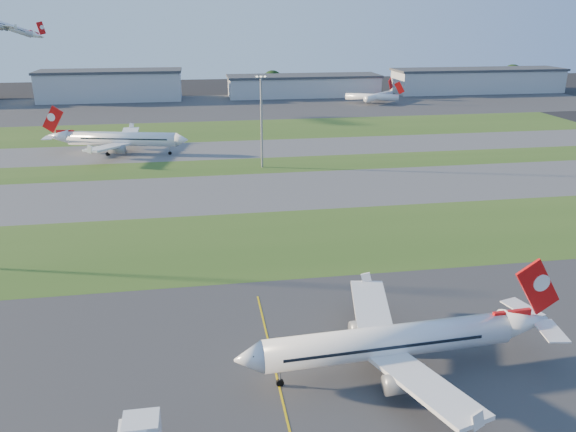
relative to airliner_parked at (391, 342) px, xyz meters
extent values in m
cube|color=#30521B|center=(-18.66, 43.76, -4.14)|extent=(300.00, 34.00, 0.01)
cube|color=#515154|center=(-18.66, 76.76, -4.14)|extent=(300.00, 32.00, 0.01)
cube|color=#30521B|center=(-18.66, 101.76, -4.14)|extent=(300.00, 18.00, 0.01)
cube|color=#515154|center=(-18.66, 123.76, -4.14)|extent=(300.00, 26.00, 0.01)
cube|color=#30521B|center=(-18.66, 156.76, -4.14)|extent=(300.00, 40.00, 0.01)
cube|color=#333335|center=(-18.66, 216.76, -4.14)|extent=(400.00, 80.00, 0.01)
cube|color=gold|center=(-13.66, -8.24, -4.14)|extent=(0.25, 60.00, 0.02)
cube|color=white|center=(-28.16, -10.84, -0.14)|extent=(3.40, 3.00, 3.00)
cylinder|color=white|center=(-0.36, -0.02, 0.12)|extent=(30.57, 5.44, 3.85)
cube|color=red|center=(18.87, 0.99, 5.29)|extent=(6.58, 0.70, 7.67)
cube|color=white|center=(1.07, -8.06, -0.39)|extent=(8.81, 15.87, 1.57)
cube|color=white|center=(0.22, 8.13, -0.39)|extent=(7.38, 15.79, 1.57)
cylinder|color=slate|center=(-0.56, -5.92, -1.51)|extent=(4.37, 2.55, 2.33)
cylinder|color=slate|center=(-1.18, 5.82, -1.51)|extent=(4.37, 2.55, 2.33)
cylinder|color=white|center=(-44.63, 123.28, 0.64)|extent=(34.17, 12.35, 4.32)
cube|color=red|center=(-65.62, 128.44, 6.44)|extent=(7.26, 2.15, 8.61)
cube|color=white|center=(-43.56, 132.39, 0.07)|extent=(5.17, 17.08, 1.76)
cube|color=white|center=(-47.91, 114.72, 0.07)|extent=(12.49, 17.48, 1.76)
cylinder|color=slate|center=(-42.50, 129.55, -1.18)|extent=(5.26, 3.68, 2.62)
cylinder|color=slate|center=(-45.66, 116.74, -1.18)|extent=(5.26, 3.68, 2.62)
cylinder|color=white|center=(-98.66, 205.71, 33.19)|extent=(21.51, 13.54, 2.90)
cube|color=red|center=(-85.92, 212.67, 37.09)|extent=(4.48, 2.61, 5.78)
cube|color=white|center=(-95.06, 200.71, 32.81)|extent=(10.29, 10.76, 1.18)
cube|color=white|center=(-100.92, 211.44, 32.81)|extent=(6.23, 11.96, 1.18)
cylinder|color=slate|center=(-96.87, 201.63, 31.97)|extent=(3.66, 3.08, 1.76)
cylinder|color=slate|center=(-101.12, 209.41, 31.97)|extent=(3.66, 3.08, 1.76)
cylinder|color=white|center=(68.73, 216.89, -0.94)|extent=(20.56, 20.74, 3.20)
cube|color=red|center=(77.87, 226.13, 3.86)|extent=(3.85, 3.89, 6.16)
cylinder|color=white|center=(64.46, 214.29, -0.94)|extent=(25.37, 12.49, 3.20)
cube|color=red|center=(76.56, 209.53, 3.86)|extent=(4.93, 2.17, 6.16)
cylinder|color=gray|center=(-3.66, 99.76, 8.36)|extent=(0.60, 0.60, 25.00)
cube|color=gray|center=(-3.66, 99.76, 21.26)|extent=(3.20, 0.50, 0.80)
cube|color=#FFF2CC|center=(-3.66, 99.76, 21.26)|extent=(2.80, 0.70, 0.35)
cube|color=#9DA0A5|center=(-63.66, 246.76, 2.86)|extent=(70.00, 22.00, 14.00)
cube|color=#383A3F|center=(-63.66, 246.76, 10.46)|extent=(71.40, 23.00, 1.20)
cube|color=#9DA0A5|center=(36.34, 246.76, 0.86)|extent=(80.00, 22.00, 10.00)
cube|color=#383A3F|center=(36.34, 246.76, 6.46)|extent=(81.60, 23.00, 1.20)
cube|color=#9DA0A5|center=(136.34, 246.76, 1.86)|extent=(95.00, 22.00, 12.00)
cube|color=#383A3F|center=(136.34, 246.76, 8.46)|extent=(96.90, 23.00, 1.20)
cylinder|color=black|center=(-38.66, 257.76, -2.34)|extent=(1.00, 1.00, 3.60)
sphere|color=black|center=(-38.66, 257.76, 1.71)|extent=(9.90, 9.90, 9.90)
cylinder|color=black|center=(21.34, 260.76, -2.04)|extent=(1.00, 1.00, 4.20)
sphere|color=black|center=(21.34, 260.76, 2.68)|extent=(11.55, 11.55, 11.55)
cylinder|color=black|center=(96.34, 258.76, -2.24)|extent=(1.00, 1.00, 3.80)
sphere|color=black|center=(96.34, 258.76, 2.03)|extent=(10.45, 10.45, 10.45)
cylinder|color=black|center=(166.34, 262.76, -1.84)|extent=(1.00, 1.00, 4.60)
sphere|color=black|center=(166.34, 262.76, 3.33)|extent=(12.65, 12.65, 12.65)
camera|label=1|loc=(-21.47, -55.26, 36.71)|focal=35.00mm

